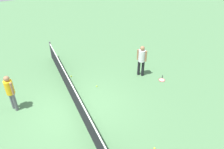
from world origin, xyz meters
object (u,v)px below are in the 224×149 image
(player_far_side, at_px, (10,90))
(tennis_ball_near_player, at_px, (97,86))
(tennis_ball_midcourt, at_px, (71,76))
(tennis_racket_near_player, at_px, (162,80))
(player_near_side, at_px, (142,58))
(tennis_ball_by_net, at_px, (154,148))

(player_far_side, distance_m, tennis_ball_near_player, 3.91)
(player_far_side, relative_size, tennis_ball_midcourt, 25.76)
(tennis_racket_near_player, xyz_separation_m, tennis_ball_midcourt, (2.27, 4.18, 0.02))
(tennis_ball_near_player, bearing_deg, tennis_ball_midcourt, 32.55)
(player_far_side, relative_size, tennis_ball_near_player, 25.76)
(player_near_side, distance_m, tennis_racket_near_player, 1.54)
(player_near_side, bearing_deg, player_far_side, 90.35)
(tennis_ball_midcourt, bearing_deg, player_near_side, -112.17)
(tennis_racket_near_player, relative_size, tennis_ball_by_net, 8.40)
(tennis_ball_midcourt, bearing_deg, tennis_ball_by_net, -166.45)
(player_near_side, relative_size, tennis_ball_midcourt, 25.76)
(tennis_racket_near_player, bearing_deg, tennis_ball_midcourt, 61.53)
(player_near_side, distance_m, tennis_ball_midcourt, 3.80)
(player_near_side, distance_m, player_far_side, 6.29)
(player_near_side, xyz_separation_m, player_far_side, (-0.04, 6.29, 0.00))
(tennis_ball_near_player, relative_size, tennis_ball_midcourt, 1.00)
(player_far_side, xyz_separation_m, tennis_racket_near_player, (-0.84, -7.07, -1.00))
(tennis_racket_near_player, relative_size, tennis_ball_near_player, 8.40)
(player_near_side, distance_m, tennis_ball_by_net, 4.88)
(player_near_side, bearing_deg, tennis_ball_by_net, 154.98)
(player_near_side, bearing_deg, tennis_racket_near_player, -138.64)
(player_far_side, distance_m, tennis_ball_by_net, 6.14)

